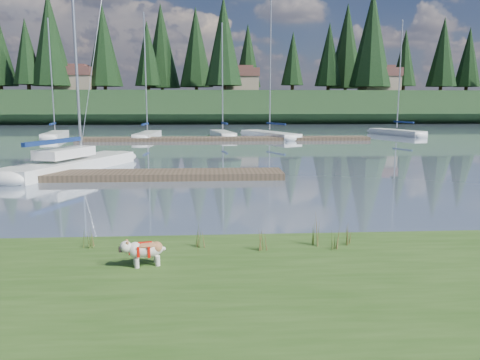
{
  "coord_description": "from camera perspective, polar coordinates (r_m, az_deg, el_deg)",
  "views": [
    {
      "loc": [
        0.79,
        -11.92,
        3.35
      ],
      "look_at": [
        1.5,
        -0.5,
        1.45
      ],
      "focal_mm": 35.0,
      "sensor_mm": 36.0,
      "label": 1
    }
  ],
  "objects": [
    {
      "name": "mud_lip",
      "position": [
        10.86,
        -7.65,
        -8.26
      ],
      "size": [
        60.0,
        0.5,
        0.14
      ],
      "primitive_type": "cube",
      "color": "#33281C",
      "rests_on": "ground"
    },
    {
      "name": "conifer_2",
      "position": [
        84.59,
        -22.15,
        15.67
      ],
      "size": [
        6.6,
        6.6,
        16.05
      ],
      "color": "#382619",
      "rests_on": "ridge"
    },
    {
      "name": "dock_near",
      "position": [
        21.7,
        -16.28,
        0.55
      ],
      "size": [
        16.0,
        2.0,
        0.3
      ],
      "primitive_type": "cube",
      "color": "#4C3D2C",
      "rests_on": "ground"
    },
    {
      "name": "weed_2",
      "position": [
        10.12,
        9.31,
        -6.05
      ],
      "size": [
        0.17,
        0.14,
        0.78
      ],
      "color": "#475B23",
      "rests_on": "bank"
    },
    {
      "name": "sailboat_bg_2",
      "position": [
        46.73,
        -2.27,
        5.7
      ],
      "size": [
        2.63,
        7.37,
        10.95
      ],
      "rotation": [
        0.0,
        0.0,
        1.74
      ],
      "color": "white",
      "rests_on": "ground"
    },
    {
      "name": "house_2",
      "position": [
        86.12,
        16.62,
        11.67
      ],
      "size": [
        6.3,
        5.3,
        4.65
      ],
      "color": "gray",
      "rests_on": "ridge"
    },
    {
      "name": "conifer_5",
      "position": [
        83.48,
        6.46,
        14.5
      ],
      "size": [
        3.96,
        3.96,
        10.35
      ],
      "color": "#382619",
      "rests_on": "ridge"
    },
    {
      "name": "bulldog",
      "position": [
        8.96,
        -11.52,
        -8.26
      ],
      "size": [
        0.85,
        0.46,
        0.5
      ],
      "rotation": [
        0.0,
        0.0,
        3.39
      ],
      "color": "silver",
      "rests_on": "bank"
    },
    {
      "name": "conifer_6",
      "position": [
        85.09,
        15.76,
        16.26
      ],
      "size": [
        7.04,
        7.04,
        17.0
      ],
      "color": "#382619",
      "rests_on": "ridge"
    },
    {
      "name": "weed_3",
      "position": [
        10.36,
        -17.94,
        -6.66
      ],
      "size": [
        0.17,
        0.14,
        0.52
      ],
      "color": "#475B23",
      "rests_on": "bank"
    },
    {
      "name": "ridge",
      "position": [
        84.93,
        -4.15,
        8.82
      ],
      "size": [
        200.0,
        20.0,
        5.0
      ],
      "primitive_type": "cube",
      "color": "#1A3118",
      "rests_on": "ground"
    },
    {
      "name": "sailboat_bg_0",
      "position": [
        48.9,
        -21.47,
        5.22
      ],
      "size": [
        2.59,
        7.82,
        11.18
      ],
      "rotation": [
        0.0,
        0.0,
        1.71
      ],
      "color": "white",
      "rests_on": "ground"
    },
    {
      "name": "weed_5",
      "position": [
        10.33,
        13.32,
        -6.49
      ],
      "size": [
        0.17,
        0.14,
        0.52
      ],
      "color": "#475B23",
      "rests_on": "bank"
    },
    {
      "name": "conifer_3",
      "position": [
        85.03,
        -11.22,
        14.9
      ],
      "size": [
        4.84,
        4.84,
        12.25
      ],
      "color": "#382619",
      "rests_on": "ridge"
    },
    {
      "name": "bank",
      "position": [
        6.77,
        -10.4,
        -18.76
      ],
      "size": [
        60.0,
        9.0,
        0.35
      ],
      "primitive_type": "cube",
      "color": "#33531D",
      "rests_on": "ground"
    },
    {
      "name": "weed_1",
      "position": [
        9.73,
        2.53,
        -7.29
      ],
      "size": [
        0.17,
        0.14,
        0.49
      ],
      "color": "#475B23",
      "rests_on": "bank"
    },
    {
      "name": "weed_0",
      "position": [
        9.91,
        -5.01,
        -6.97
      ],
      "size": [
        0.17,
        0.14,
        0.51
      ],
      "color": "#475B23",
      "rests_on": "bank"
    },
    {
      "name": "sailboat_bg_1",
      "position": [
        46.03,
        -11.05,
        5.48
      ],
      "size": [
        1.94,
        7.86,
        11.64
      ],
      "rotation": [
        0.0,
        0.0,
        1.52
      ],
      "color": "white",
      "rests_on": "ground"
    },
    {
      "name": "sailboat_bg_4",
      "position": [
        51.98,
        18.04,
        5.62
      ],
      "size": [
        4.1,
        7.97,
        11.66
      ],
      "rotation": [
        0.0,
        0.0,
        1.91
      ],
      "color": "white",
      "rests_on": "ground"
    },
    {
      "name": "ground",
      "position": [
        42.06,
        -4.65,
        4.82
      ],
      "size": [
        200.0,
        200.0,
        0.0
      ],
      "primitive_type": "plane",
      "color": "slate",
      "rests_on": "ground"
    },
    {
      "name": "house_1",
      "position": [
        83.18,
        0.03,
        12.15
      ],
      "size": [
        6.3,
        5.3,
        4.65
      ],
      "color": "gray",
      "rests_on": "ridge"
    },
    {
      "name": "sailboat_main",
      "position": [
        25.23,
        -18.83,
        2.24
      ],
      "size": [
        5.27,
        9.58,
        13.68
      ],
      "rotation": [
        0.0,
        0.0,
        1.19
      ],
      "color": "white",
      "rests_on": "ground"
    },
    {
      "name": "house_0",
      "position": [
        85.12,
        -19.5,
        11.56
      ],
      "size": [
        6.3,
        5.3,
        4.65
      ],
      "color": "gray",
      "rests_on": "ridge"
    },
    {
      "name": "dock_far",
      "position": [
        42.06,
        -1.91,
        5.05
      ],
      "size": [
        26.0,
        2.2,
        0.3
      ],
      "primitive_type": "cube",
      "color": "#4C3D2C",
      "rests_on": "ground"
    },
    {
      "name": "weed_4",
      "position": [
        9.96,
        11.4,
        -7.13
      ],
      "size": [
        0.17,
        0.14,
        0.47
      ],
      "color": "#475B23",
      "rests_on": "bank"
    },
    {
      "name": "sailboat_bg_3",
      "position": [
        46.12,
        3.1,
        5.64
      ],
      "size": [
        5.46,
        9.41,
        13.72
      ],
      "rotation": [
        0.0,
        0.0,
        1.98
      ],
      "color": "white",
      "rests_on": "ground"
    },
    {
      "name": "conifer_4",
      "position": [
        78.56,
        -2.01,
        16.53
      ],
      "size": [
        6.16,
        6.16,
        15.1
      ],
      "color": "#382619",
      "rests_on": "ridge"
    },
    {
      "name": "conifer_7",
      "position": [
        93.02,
        23.5,
        14.11
      ],
      "size": [
        5.28,
        5.28,
        13.2
      ],
      "color": "#382619",
      "rests_on": "ridge"
    }
  ]
}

